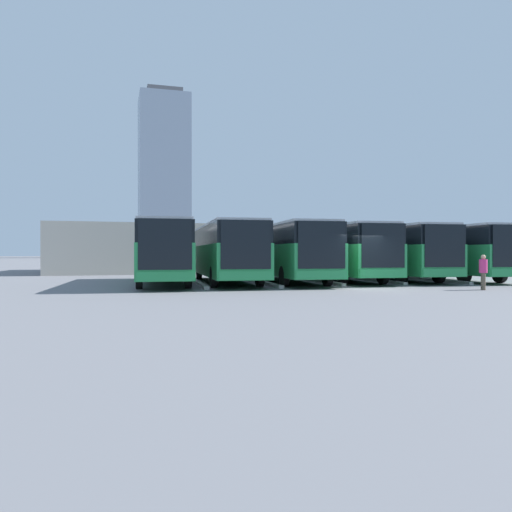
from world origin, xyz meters
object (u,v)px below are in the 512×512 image
(bus_3, at_px, (286,251))
(bus_4, at_px, (226,250))
(bus_0, at_px, (443,251))
(pedestrian, at_px, (483,271))
(bus_1, at_px, (388,251))
(bus_2, at_px, (337,251))
(bus_5, at_px, (162,250))

(bus_3, bearing_deg, bus_4, 0.18)
(bus_0, height_order, bus_3, same)
(bus_0, bearing_deg, pedestrian, 68.44)
(bus_0, bearing_deg, bus_1, -6.82)
(bus_1, bearing_deg, bus_2, 4.14)
(bus_2, bearing_deg, bus_5, 5.55)
(bus_5, distance_m, pedestrian, 15.93)
(bus_0, relative_size, pedestrian, 7.88)
(bus_0, relative_size, bus_1, 1.00)
(bus_2, height_order, bus_4, same)
(bus_0, xyz_separation_m, bus_4, (13.85, -0.28, 0.00))
(bus_3, relative_size, pedestrian, 7.88)
(bus_0, height_order, bus_5, same)
(bus_0, distance_m, bus_2, 6.96)
(pedestrian, bearing_deg, bus_2, 50.95)
(bus_4, relative_size, bus_5, 1.00)
(bus_0, height_order, bus_2, same)
(bus_0, relative_size, bus_3, 1.00)
(bus_0, distance_m, pedestrian, 9.08)
(pedestrian, bearing_deg, bus_5, 89.53)
(bus_1, relative_size, pedestrian, 7.88)
(bus_2, xyz_separation_m, bus_4, (6.93, 0.38, 0.00))
(bus_2, relative_size, bus_5, 1.00)
(bus_1, distance_m, bus_2, 3.46)
(bus_3, relative_size, bus_5, 1.00)
(bus_0, relative_size, bus_2, 1.00)
(bus_2, distance_m, bus_5, 10.39)
(bus_5, bearing_deg, pedestrian, 151.62)
(bus_3, bearing_deg, bus_2, -165.70)
(bus_3, bearing_deg, bus_1, -170.74)
(bus_2, height_order, bus_5, same)
(bus_1, relative_size, bus_3, 1.00)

